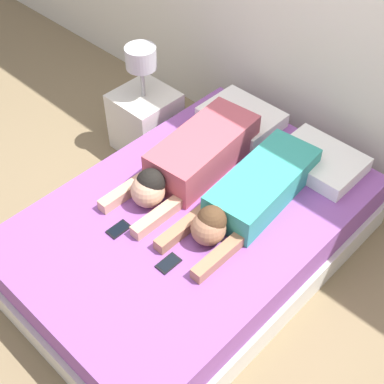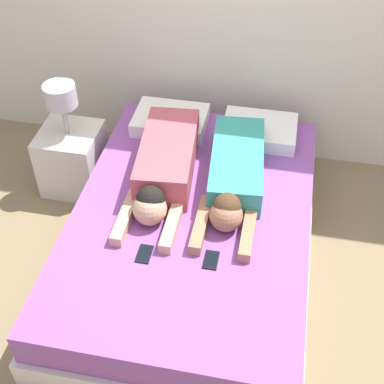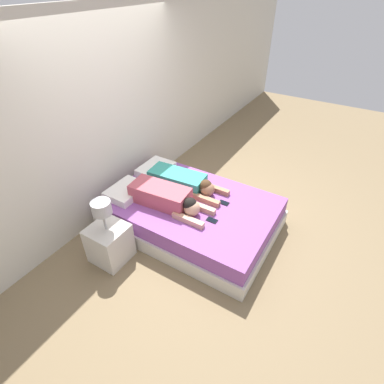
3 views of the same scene
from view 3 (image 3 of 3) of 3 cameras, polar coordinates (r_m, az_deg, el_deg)
The scene contains 10 objects.
ground_plane at distance 4.16m, azimuth -0.00°, elevation -6.35°, with size 12.00×12.00×0.00m, color #7F6B4C.
wall_back at distance 4.14m, azimuth -15.13°, elevation 13.54°, with size 12.00×0.06×2.60m.
bed at distance 4.02m, azimuth -0.00°, elevation -4.18°, with size 1.49×2.16×0.42m.
pillow_head_left at distance 4.08m, azimuth -12.36°, elevation 0.20°, with size 0.52×0.39×0.10m.
pillow_head_right at distance 4.47m, azimuth -6.90°, elevation 4.36°, with size 0.52×0.39×0.10m.
person_left at distance 3.77m, azimuth -4.76°, elevation -1.09°, with size 0.40×1.11×0.24m.
person_right at distance 4.09m, azimuth -1.42°, elevation 2.05°, with size 0.39×1.13×0.23m.
cell_phone_left at distance 3.61m, azimuth 3.82°, elevation -5.38°, with size 0.08×0.13×0.01m.
cell_phone_right at distance 3.87m, azimuth 6.09°, elevation -2.06°, with size 0.08×0.13×0.01m.
nightstand at distance 3.69m, azimuth -15.52°, elevation -8.91°, with size 0.42×0.42×0.86m.
Camera 3 is at (-2.60, -1.60, 2.83)m, focal length 28.00 mm.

